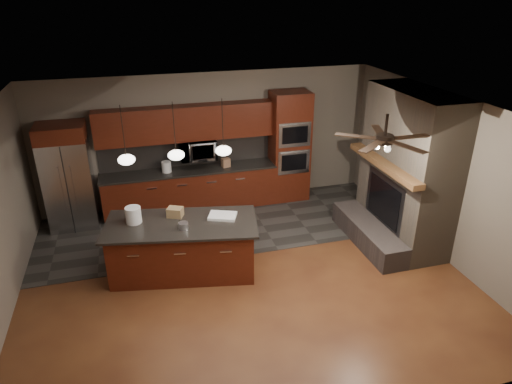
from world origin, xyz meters
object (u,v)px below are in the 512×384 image
object	(u,v)px
kitchen_island	(183,247)
paint_tray	(222,216)
microwave	(197,149)
counter_box	(226,163)
counter_bucket	(166,167)
cardboard_box	(175,212)
oven_tower	(289,147)
paint_can	(183,226)
refrigerator	(68,177)
white_bucket	(133,215)

from	to	relation	value
kitchen_island	paint_tray	world-z (taller)	paint_tray
microwave	kitchen_island	xyz separation A→B (m)	(-0.66, -2.35, -0.84)
counter_box	microwave	bearing A→B (deg)	155.27
paint_tray	counter_bucket	bearing A→B (deg)	128.81
cardboard_box	counter_bucket	bearing A→B (deg)	113.66
oven_tower	kitchen_island	world-z (taller)	oven_tower
cardboard_box	counter_box	xyz separation A→B (m)	(1.28, 2.00, -0.01)
paint_can	paint_tray	world-z (taller)	paint_can
oven_tower	paint_can	bearing A→B (deg)	-136.51
refrigerator	paint_can	bearing A→B (deg)	-52.15
oven_tower	paint_can	xyz separation A→B (m)	(-2.62, -2.48, -0.22)
microwave	paint_tray	size ratio (longest dim) A/B	1.67
oven_tower	refrigerator	distance (m)	4.50
white_bucket	paint_can	distance (m)	0.84
oven_tower	counter_box	distance (m)	1.43
oven_tower	counter_bucket	xyz separation A→B (m)	(-2.63, 0.01, -0.18)
microwave	counter_bucket	world-z (taller)	microwave
oven_tower	white_bucket	distance (m)	3.94
kitchen_island	paint_tray	xyz separation A→B (m)	(0.68, 0.01, 0.48)
white_bucket	refrigerator	bearing A→B (deg)	119.80
white_bucket	oven_tower	bearing A→B (deg)	31.70
kitchen_island	paint_tray	size ratio (longest dim) A/B	5.87
microwave	counter_box	bearing A→B (deg)	-10.13
oven_tower	paint_tray	xyz separation A→B (m)	(-1.96, -2.27, -0.25)
paint_tray	counter_box	distance (m)	2.30
paint_can	cardboard_box	distance (m)	0.45
white_bucket	paint_can	bearing A→B (deg)	-29.61
microwave	white_bucket	distance (m)	2.54
paint_tray	paint_can	bearing A→B (deg)	-140.07
oven_tower	paint_can	world-z (taller)	oven_tower
oven_tower	paint_tray	size ratio (longest dim) A/B	5.42
white_bucket	cardboard_box	size ratio (longest dim) A/B	1.09
white_bucket	counter_bucket	bearing A→B (deg)	70.91
paint_can	paint_tray	size ratio (longest dim) A/B	0.35
white_bucket	paint_tray	world-z (taller)	white_bucket
counter_bucket	white_bucket	bearing A→B (deg)	-109.09
counter_box	white_bucket	bearing A→B (deg)	-148.28
microwave	paint_tray	bearing A→B (deg)	-89.55
cardboard_box	paint_tray	bearing A→B (deg)	7.75
white_bucket	counter_box	size ratio (longest dim) A/B	1.45
paint_can	cardboard_box	xyz separation A→B (m)	(-0.07, 0.44, 0.03)
white_bucket	paint_can	xyz separation A→B (m)	(0.73, -0.42, -0.08)
white_bucket	counter_box	distance (m)	2.80
white_bucket	counter_box	xyz separation A→B (m)	(1.94, 2.03, -0.06)
oven_tower	counter_box	xyz separation A→B (m)	(-1.42, -0.04, -0.20)
white_bucket	paint_tray	distance (m)	1.41
paint_can	counter_box	bearing A→B (deg)	63.75
oven_tower	cardboard_box	bearing A→B (deg)	-142.84
oven_tower	counter_box	size ratio (longest dim) A/B	12.93
refrigerator	counter_bucket	distance (m)	1.86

